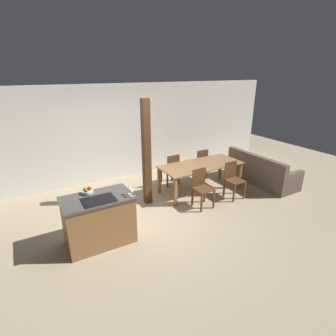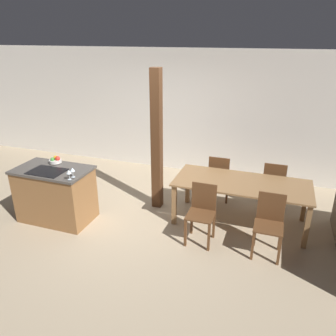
% 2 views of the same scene
% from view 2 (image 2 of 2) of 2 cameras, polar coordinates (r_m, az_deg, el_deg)
% --- Properties ---
extents(ground_plane, '(16.00, 16.00, 0.00)m').
position_cam_2_polar(ground_plane, '(5.76, -6.37, -8.74)').
color(ground_plane, tan).
extents(wall_back, '(11.20, 0.08, 2.70)m').
position_cam_2_polar(wall_back, '(7.42, 1.40, 9.78)').
color(wall_back, silver).
rests_on(wall_back, ground_plane).
extents(kitchen_island, '(1.23, 0.73, 0.94)m').
position_cam_2_polar(kitchen_island, '(5.83, -18.97, -4.31)').
color(kitchen_island, olive).
rests_on(kitchen_island, ground_plane).
extents(fruit_bowl, '(0.21, 0.21, 0.12)m').
position_cam_2_polar(fruit_bowl, '(5.86, -18.99, 1.30)').
color(fruit_bowl, silver).
rests_on(fruit_bowl, kitchen_island).
extents(wine_glass_near, '(0.08, 0.08, 0.16)m').
position_cam_2_polar(wine_glass_near, '(5.08, -16.90, -0.69)').
color(wine_glass_near, silver).
rests_on(wine_glass_near, kitchen_island).
extents(wine_glass_middle, '(0.08, 0.08, 0.16)m').
position_cam_2_polar(wine_glass_middle, '(5.15, -16.31, -0.31)').
color(wine_glass_middle, silver).
rests_on(wine_glass_middle, kitchen_island).
extents(dining_table, '(2.17, 0.94, 0.74)m').
position_cam_2_polar(dining_table, '(5.46, 12.70, -3.24)').
color(dining_table, olive).
rests_on(dining_table, ground_plane).
extents(dining_chair_near_left, '(0.40, 0.40, 0.90)m').
position_cam_2_polar(dining_chair_near_left, '(4.99, 5.88, -7.60)').
color(dining_chair_near_left, brown).
rests_on(dining_chair_near_left, ground_plane).
extents(dining_chair_near_right, '(0.40, 0.40, 0.90)m').
position_cam_2_polar(dining_chair_near_right, '(4.90, 17.18, -9.18)').
color(dining_chair_near_right, brown).
rests_on(dining_chair_near_right, ground_plane).
extents(dining_chair_far_left, '(0.40, 0.40, 0.90)m').
position_cam_2_polar(dining_chair_far_left, '(6.22, 8.94, -1.45)').
color(dining_chair_far_left, brown).
rests_on(dining_chair_far_left, ground_plane).
extents(dining_chair_far_right, '(0.40, 0.40, 0.90)m').
position_cam_2_polar(dining_chair_far_right, '(6.15, 17.90, -2.60)').
color(dining_chair_far_right, brown).
rests_on(dining_chair_far_right, ground_plane).
extents(timber_post, '(0.17, 0.17, 2.47)m').
position_cam_2_polar(timber_post, '(5.65, -1.97, 4.56)').
color(timber_post, '#4C2D19').
rests_on(timber_post, ground_plane).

